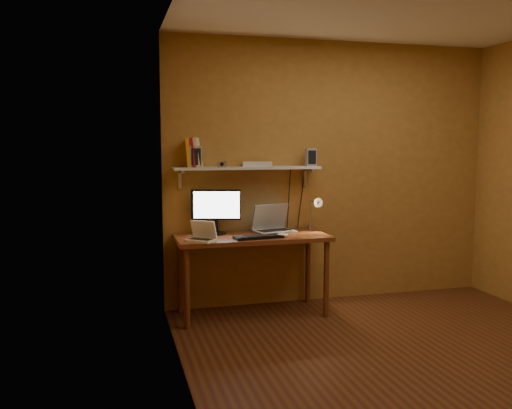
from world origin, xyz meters
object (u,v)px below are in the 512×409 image
object	(u,v)px
laptop	(272,225)
speaker_right	(311,157)
netbook	(202,235)
keyboard	(258,237)
wall_shelf	(247,168)
speaker_left	(195,157)
desk	(252,244)
desk_lamp	(315,209)
monitor	(216,209)
mouse	(282,235)
router	(257,164)
shelf_camera	(222,164)

from	to	relation	value
laptop	speaker_right	size ratio (longest dim) A/B	2.45
netbook	keyboard	bearing A→B (deg)	40.63
wall_shelf	speaker_left	xyz separation A→B (m)	(-0.49, -0.00, 0.11)
desk	speaker_right	bearing A→B (deg)	16.21
speaker_right	desk_lamp	bearing A→B (deg)	-63.14
monitor	speaker_right	world-z (taller)	speaker_right
wall_shelf	speaker_left	bearing A→B (deg)	-179.76
monitor	mouse	world-z (taller)	monitor
desk_lamp	mouse	bearing A→B (deg)	-144.85
mouse	router	world-z (taller)	router
mouse	desk_lamp	size ratio (longest dim) A/B	0.28
monitor	wall_shelf	bearing A→B (deg)	22.17
laptop	router	world-z (taller)	router
netbook	mouse	xyz separation A→B (m)	(0.73, -0.01, -0.03)
keyboard	speaker_left	world-z (taller)	speaker_left
desk_lamp	shelf_camera	distance (m)	1.02
wall_shelf	desk_lamp	bearing A→B (deg)	-5.88
mouse	shelf_camera	world-z (taller)	shelf_camera
wall_shelf	desk	bearing A→B (deg)	-90.00
laptop	router	bearing A→B (deg)	154.08
desk	speaker_right	distance (m)	1.03
router	speaker_left	bearing A→B (deg)	178.65
speaker_right	mouse	bearing A→B (deg)	-134.18
speaker_right	netbook	bearing A→B (deg)	-158.84
wall_shelf	speaker_left	distance (m)	0.50
monitor	mouse	distance (m)	0.67
monitor	speaker_right	bearing A→B (deg)	17.23
laptop	wall_shelf	bearing A→B (deg)	155.59
monitor	router	size ratio (longest dim) A/B	1.65
desk	router	size ratio (longest dim) A/B	5.12
laptop	router	xyz separation A→B (m)	(-0.14, 0.03, 0.58)
laptop	mouse	distance (m)	0.32
laptop	netbook	distance (m)	0.79
desk	desk_lamp	distance (m)	0.73
keyboard	desk_lamp	distance (m)	0.73
desk	speaker_left	size ratio (longest dim) A/B	7.19
desk	speaker_left	distance (m)	0.96
laptop	monitor	bearing A→B (deg)	165.57
desk	wall_shelf	bearing A→B (deg)	90.00
wall_shelf	desk_lamp	size ratio (longest dim) A/B	3.73
monitor	keyboard	xyz separation A→B (m)	(0.32, -0.32, -0.22)
speaker_right	router	xyz separation A→B (m)	(-0.54, -0.01, -0.06)
desk_lamp	router	xyz separation A→B (m)	(-0.56, 0.05, 0.44)
speaker_left	laptop	bearing A→B (deg)	-1.61
speaker_left	speaker_right	xyz separation A→B (m)	(1.12, -0.01, -0.01)
mouse	desk	bearing A→B (deg)	153.43
desk_lamp	shelf_camera	world-z (taller)	shelf_camera
speaker_left	router	world-z (taller)	speaker_left
monitor	desk_lamp	world-z (taller)	monitor
desk_lamp	speaker_right	bearing A→B (deg)	112.89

